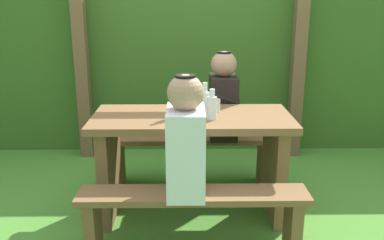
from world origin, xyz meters
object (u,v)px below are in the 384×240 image
at_px(picnic_table, 192,148).
at_px(bench_far, 191,150).
at_px(cell_phone, 177,112).
at_px(bottle_left, 212,107).
at_px(bottle_right, 205,102).
at_px(person_black_coat, 223,98).
at_px(person_white_shirt, 186,140).
at_px(drinking_glass, 215,105).
at_px(bottle_center, 177,104).
at_px(bench_near, 193,210).

distance_m(picnic_table, bench_far, 0.57).
relative_size(picnic_table, cell_phone, 10.00).
height_order(picnic_table, bottle_left, bottle_left).
bearing_deg(bottle_right, person_black_coat, 71.90).
distance_m(person_white_shirt, bottle_right, 0.54).
bearing_deg(drinking_glass, picnic_table, -147.46).
relative_size(bottle_left, bottle_center, 0.93).
height_order(bench_far, drinking_glass, drinking_glass).
height_order(picnic_table, person_black_coat, person_black_coat).
height_order(drinking_glass, bottle_center, bottle_center).
relative_size(picnic_table, bench_far, 1.00).
bearing_deg(bench_near, bottle_right, 80.19).
xyz_separation_m(picnic_table, bottle_right, (0.09, -0.01, 0.34)).
relative_size(bench_far, bottle_center, 6.21).
relative_size(picnic_table, person_white_shirt, 1.95).
distance_m(person_black_coat, bottle_center, 0.69).
height_order(picnic_table, bottle_center, bottle_center).
bearing_deg(cell_phone, picnic_table, -45.61).
relative_size(drinking_glass, bottle_left, 0.43).
relative_size(bench_far, bottle_left, 6.66).
bearing_deg(bottle_center, bench_far, 79.51).
relative_size(person_black_coat, drinking_glass, 8.01).
bearing_deg(picnic_table, cell_phone, 142.48).
bearing_deg(cell_phone, bench_near, -88.22).
distance_m(person_white_shirt, bottle_center, 0.49).
xyz_separation_m(bottle_right, bottle_center, (-0.20, -0.03, -0.00)).
relative_size(bottle_left, bottle_right, 0.89).
relative_size(bench_near, cell_phone, 10.00).
relative_size(picnic_table, bottle_right, 5.91).
distance_m(bench_far, drinking_glass, 0.67).
xyz_separation_m(bottle_center, cell_phone, (0.00, 0.13, -0.09)).
height_order(picnic_table, drinking_glass, drinking_glass).
xyz_separation_m(picnic_table, person_white_shirt, (-0.04, -0.52, 0.24)).
xyz_separation_m(person_white_shirt, drinking_glass, (0.21, 0.63, 0.05)).
bearing_deg(bottle_left, bench_far, 101.99).
bearing_deg(bottle_center, bottle_right, 9.95).
distance_m(person_white_shirt, bottle_left, 0.47).
xyz_separation_m(picnic_table, bottle_center, (-0.11, -0.05, 0.34)).
height_order(person_white_shirt, bottle_right, person_white_shirt).
height_order(bottle_right, cell_phone, bottle_right).
height_order(bench_far, bottle_center, bottle_center).
bearing_deg(bottle_left, bottle_right, 116.87).
distance_m(bench_near, bottle_center, 0.74).
xyz_separation_m(bench_near, bottle_left, (0.13, 0.43, 0.54)).
distance_m(drinking_glass, bottle_left, 0.21).
bearing_deg(cell_phone, bench_far, 68.56).
relative_size(picnic_table, bench_near, 1.00).
bearing_deg(cell_phone, bottle_left, -45.48).
xyz_separation_m(bench_far, drinking_glass, (0.17, -0.42, 0.50)).
bearing_deg(picnic_table, bottle_left, -37.29).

